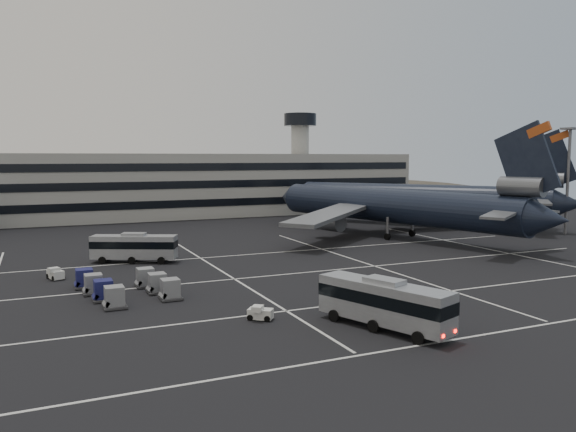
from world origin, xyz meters
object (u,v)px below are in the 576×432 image
object	(u,v)px
uld_cluster	(124,286)
tug_a	(56,274)
bus_far	(134,246)
bus_near	(384,301)
trijet_main	(393,206)

from	to	relation	value
uld_cluster	tug_a	bearing A→B (deg)	119.19
bus_far	uld_cluster	size ratio (longest dim) A/B	0.89
bus_near	tug_a	world-z (taller)	bus_near
bus_far	tug_a	bearing A→B (deg)	150.98
bus_near	bus_far	bearing A→B (deg)	89.79
trijet_main	uld_cluster	distance (m)	51.81
bus_near	bus_far	distance (m)	38.60
tug_a	bus_far	bearing A→B (deg)	15.71
tug_a	uld_cluster	world-z (taller)	uld_cluster
bus_far	tug_a	xyz separation A→B (m)	(-9.42, -6.68, -1.45)
bus_far	tug_a	world-z (taller)	bus_far
bus_near	bus_far	size ratio (longest dim) A/B	1.08
bus_far	tug_a	distance (m)	11.64
trijet_main	uld_cluster	size ratio (longest dim) A/B	4.75
trijet_main	tug_a	world-z (taller)	trijet_main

